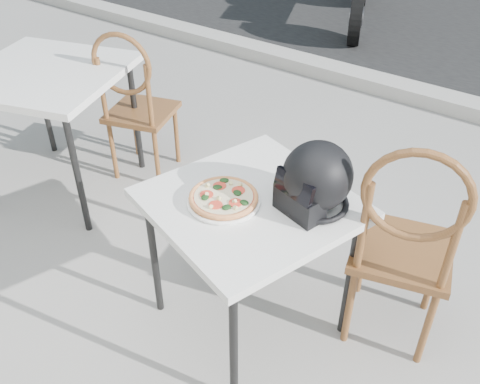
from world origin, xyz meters
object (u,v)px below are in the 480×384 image
Objects in this scene: helmet at (315,180)px; cafe_chair_main at (406,238)px; plate at (224,201)px; pizza at (224,197)px; cafe_table_side at (46,82)px; cafe_chair_side at (134,99)px; cafe_table_main at (250,213)px.

helmet is 0.32× the size of cafe_chair_main.
pizza is at bearing 53.89° from plate.
cafe_table_side is 0.54m from cafe_chair_side.
cafe_table_side reaches higher than pizza.
pizza is at bearing 133.02° from cafe_chair_side.
pizza is at bearing -135.65° from cafe_table_main.
pizza is 0.36× the size of cafe_chair_side.
cafe_table_main is 0.91× the size of cafe_table_side.
plate is at bearing -131.42° from helmet.
plate is 1.63m from cafe_table_side.
cafe_table_side is (-1.59, 0.33, -0.00)m from plate.
cafe_table_main is 1.50m from cafe_chair_side.
cafe_chair_side reaches higher than pizza.
cafe_chair_main is at bearing 42.25° from helmet.
cafe_table_main is at bearing 44.35° from pizza.
plate is 0.40m from helmet.
cafe_table_side reaches higher than plate.
cafe_table_side is (-1.68, 0.25, 0.08)m from cafe_table_main.
cafe_table_main is at bearing 137.32° from cafe_chair_side.
cafe_chair_side is (-1.35, 0.64, -0.10)m from cafe_table_main.
cafe_chair_main reaches higher than cafe_chair_side.
cafe_table_main is at bearing 44.37° from plate.
pizza is 0.33× the size of cafe_chair_main.
pizza is (0.00, 0.00, 0.02)m from plate.
cafe_chair_side reaches higher than cafe_table_main.
cafe_table_side is 1.05× the size of cafe_chair_side.
helmet is (0.24, 0.12, 0.20)m from cafe_table_main.
helmet reaches higher than cafe_table_main.
plate reaches higher than cafe_table_main.
helmet reaches higher than cafe_table_side.
cafe_table_main is 2.60× the size of plate.
helmet is (0.32, 0.20, 0.10)m from pizza.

